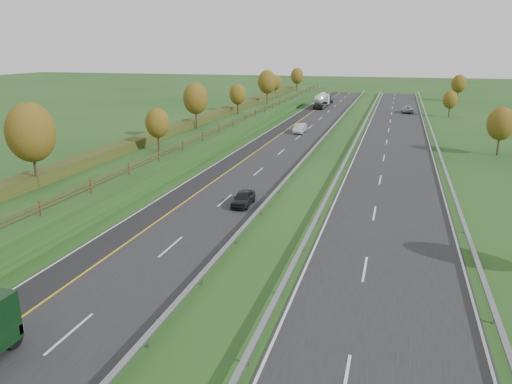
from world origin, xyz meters
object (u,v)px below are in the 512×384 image
car_small_far (328,101)px  car_oncoming (408,109)px  road_tanker (321,100)px  car_dark_near (243,198)px  car_silver_mid (300,128)px

car_small_far → car_oncoming: car_oncoming is taller
road_tanker → car_oncoming: (20.26, -4.86, -1.07)m
road_tanker → car_oncoming: 20.86m
car_oncoming → road_tanker: bearing=-11.9°
road_tanker → car_dark_near: road_tanker is taller
car_dark_near → car_oncoming: 77.33m
car_dark_near → car_oncoming: (15.25, 75.81, 0.07)m
car_small_far → road_tanker: bearing=-90.8°
road_tanker → car_silver_mid: (2.20, -38.73, -1.04)m
car_dark_near → car_silver_mid: (-2.81, 41.94, 0.10)m
car_dark_near → road_tanker: bearing=91.9°
car_dark_near → car_silver_mid: car_silver_mid is taller
car_small_far → car_silver_mid: bearing=-86.0°
road_tanker → car_dark_near: (5.01, -80.67, -1.14)m
car_dark_near → car_small_far: 89.73m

